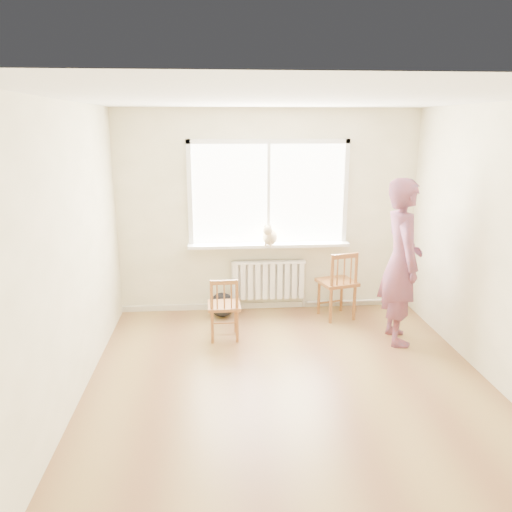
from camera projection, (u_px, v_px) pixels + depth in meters
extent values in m
plane|color=olive|center=(291.00, 389.00, 4.84)|extent=(4.50, 4.50, 0.00)
plane|color=white|center=(297.00, 99.00, 4.15)|extent=(4.50, 4.50, 0.00)
cube|color=#F2E7C1|center=(268.00, 212.00, 6.66)|extent=(4.00, 0.01, 2.70)
cube|color=white|center=(268.00, 194.00, 6.58)|extent=(2.00, 0.02, 1.30)
cube|color=white|center=(269.00, 141.00, 6.39)|extent=(2.12, 0.05, 0.06)
cube|color=white|center=(190.00, 195.00, 6.48)|extent=(0.06, 0.05, 1.42)
cube|color=white|center=(345.00, 193.00, 6.64)|extent=(0.06, 0.05, 1.42)
cube|color=white|center=(269.00, 194.00, 6.56)|extent=(0.04, 0.05, 1.30)
cube|color=white|center=(269.00, 245.00, 6.67)|extent=(2.15, 0.22, 0.04)
cube|color=white|center=(268.00, 280.00, 6.85)|extent=(1.00, 0.02, 0.55)
cube|color=white|center=(268.00, 281.00, 6.81)|extent=(1.00, 0.10, 0.51)
cube|color=white|center=(269.00, 262.00, 6.74)|extent=(1.00, 0.12, 0.03)
cylinder|color=silver|center=(356.00, 301.00, 7.03)|extent=(1.40, 0.04, 0.04)
cube|color=beige|center=(268.00, 305.00, 6.99)|extent=(4.00, 0.03, 0.08)
cube|color=brown|center=(224.00, 306.00, 5.92)|extent=(0.39, 0.37, 0.04)
cylinder|color=brown|center=(236.00, 317.00, 6.12)|extent=(0.03, 0.03, 0.41)
cylinder|color=brown|center=(212.00, 318.00, 6.09)|extent=(0.03, 0.03, 0.41)
cylinder|color=brown|center=(237.00, 326.00, 5.84)|extent=(0.03, 0.03, 0.41)
cylinder|color=brown|center=(212.00, 327.00, 5.82)|extent=(0.03, 0.03, 0.41)
cylinder|color=brown|center=(237.00, 311.00, 5.80)|extent=(0.04, 0.04, 0.77)
cylinder|color=brown|center=(212.00, 312.00, 5.77)|extent=(0.04, 0.04, 0.77)
cube|color=brown|center=(224.00, 282.00, 5.69)|extent=(0.31, 0.04, 0.05)
cylinder|color=brown|center=(231.00, 296.00, 5.74)|extent=(0.02, 0.02, 0.31)
cylinder|color=brown|center=(224.00, 296.00, 5.73)|extent=(0.02, 0.02, 0.31)
cylinder|color=brown|center=(217.00, 296.00, 5.72)|extent=(0.02, 0.02, 0.31)
cube|color=brown|center=(337.00, 282.00, 6.55)|extent=(0.55, 0.53, 0.04)
cylinder|color=brown|center=(342.00, 294.00, 6.82)|extent=(0.04, 0.04, 0.48)
cylinder|color=brown|center=(319.00, 297.00, 6.71)|extent=(0.04, 0.04, 0.48)
cylinder|color=brown|center=(354.00, 302.00, 6.51)|extent=(0.04, 0.04, 0.48)
cylinder|color=brown|center=(331.00, 305.00, 6.40)|extent=(0.04, 0.04, 0.48)
cylinder|color=brown|center=(355.00, 287.00, 6.45)|extent=(0.04, 0.04, 0.91)
cylinder|color=brown|center=(331.00, 289.00, 6.34)|extent=(0.04, 0.04, 0.91)
cube|color=brown|center=(345.00, 256.00, 6.29)|extent=(0.37, 0.13, 0.06)
cylinder|color=brown|center=(351.00, 270.00, 6.37)|extent=(0.02, 0.02, 0.37)
cylinder|color=brown|center=(344.00, 271.00, 6.34)|extent=(0.02, 0.02, 0.37)
cylinder|color=brown|center=(337.00, 272.00, 6.31)|extent=(0.02, 0.02, 0.37)
imported|color=#C14044|center=(401.00, 262.00, 5.72)|extent=(0.51, 0.73, 1.92)
ellipsoid|color=beige|center=(270.00, 237.00, 6.57)|extent=(0.28, 0.34, 0.22)
sphere|color=beige|center=(268.00, 231.00, 6.40)|extent=(0.12, 0.12, 0.12)
cone|color=beige|center=(265.00, 226.00, 6.39)|extent=(0.04, 0.04, 0.05)
cone|color=beige|center=(270.00, 226.00, 6.38)|extent=(0.04, 0.04, 0.05)
cylinder|color=beige|center=(272.00, 239.00, 6.73)|extent=(0.08, 0.20, 0.03)
cylinder|color=beige|center=(266.00, 242.00, 6.48)|extent=(0.03, 0.03, 0.11)
cylinder|color=beige|center=(271.00, 243.00, 6.47)|extent=(0.03, 0.03, 0.11)
ellipsoid|color=black|center=(222.00, 305.00, 6.63)|extent=(0.38, 0.32, 0.33)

